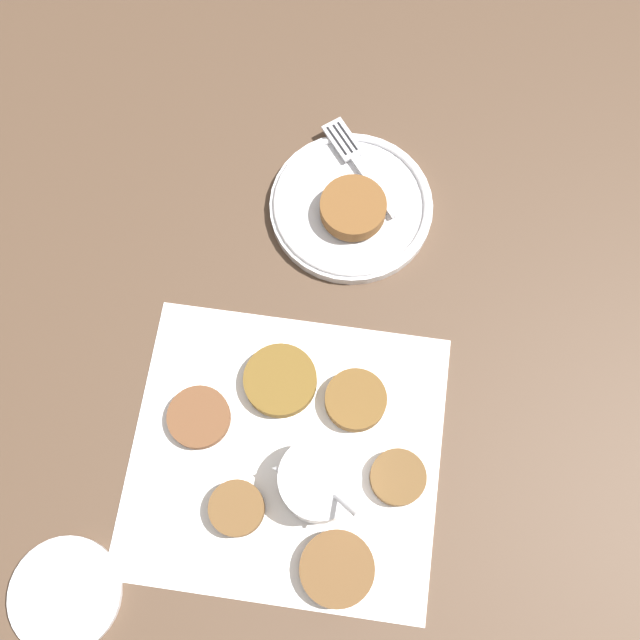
{
  "coord_description": "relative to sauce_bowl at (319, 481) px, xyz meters",
  "views": [
    {
      "loc": [
        -0.09,
        0.11,
        0.86
      ],
      "look_at": [
        -0.03,
        -0.16,
        0.02
      ],
      "focal_mm": 42.0,
      "sensor_mm": 36.0,
      "label": 1
    }
  ],
  "objects": [
    {
      "name": "fork",
      "position": [
        0.04,
        -0.41,
        -0.0
      ],
      "size": [
        0.12,
        0.13,
        0.0
      ],
      "color": "silver",
      "rests_on": "serving_plate"
    },
    {
      "name": "ground_plane",
      "position": [
        0.07,
        -0.02,
        -0.03
      ],
      "size": [
        4.0,
        4.0,
        0.0
      ],
      "primitive_type": "plane",
      "color": "#4C3828"
    },
    {
      "name": "fritter_1",
      "position": [
        0.07,
        -0.1,
        -0.02
      ],
      "size": [
        0.09,
        0.09,
        0.02
      ],
      "color": "brown",
      "rests_on": "napkin"
    },
    {
      "name": "serving_plate",
      "position": [
        0.03,
        -0.34,
        -0.02
      ],
      "size": [
        0.21,
        0.21,
        0.02
      ],
      "color": "silver",
      "rests_on": "ground_plane"
    },
    {
      "name": "fritter_2",
      "position": [
        0.08,
        0.05,
        -0.01
      ],
      "size": [
        0.06,
        0.06,
        0.02
      ],
      "color": "brown",
      "rests_on": "napkin"
    },
    {
      "name": "fritter_5",
      "position": [
        -0.02,
        -0.1,
        -0.01
      ],
      "size": [
        0.07,
        0.07,
        0.02
      ],
      "color": "brown",
      "rests_on": "napkin"
    },
    {
      "name": "napkin",
      "position": [
        0.04,
        -0.02,
        -0.03
      ],
      "size": [
        0.37,
        0.35,
        0.0
      ],
      "color": "white",
      "rests_on": "ground_plane"
    },
    {
      "name": "sauce_bowl",
      "position": [
        0.0,
        0.0,
        0.0
      ],
      "size": [
        0.1,
        0.09,
        0.1
      ],
      "color": "silver",
      "rests_on": "napkin"
    },
    {
      "name": "fritter_3",
      "position": [
        -0.08,
        -0.02,
        -0.02
      ],
      "size": [
        0.06,
        0.06,
        0.02
      ],
      "color": "brown",
      "rests_on": "napkin"
    },
    {
      "name": "fritter_4",
      "position": [
        0.15,
        -0.04,
        -0.02
      ],
      "size": [
        0.07,
        0.07,
        0.01
      ],
      "color": "brown",
      "rests_on": "napkin"
    },
    {
      "name": "fritter_on_plate",
      "position": [
        0.03,
        -0.33,
        0.0
      ],
      "size": [
        0.08,
        0.08,
        0.02
      ],
      "color": "brown",
      "rests_on": "serving_plate"
    },
    {
      "name": "fritter_0",
      "position": [
        -0.04,
        0.09,
        -0.01
      ],
      "size": [
        0.08,
        0.08,
        0.02
      ],
      "color": "brown",
      "rests_on": "napkin"
    },
    {
      "name": "extra_saucer",
      "position": [
        0.24,
        0.17,
        -0.02
      ],
      "size": [
        0.12,
        0.12,
        0.01
      ],
      "color": "silver",
      "rests_on": "ground_plane"
    }
  ]
}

